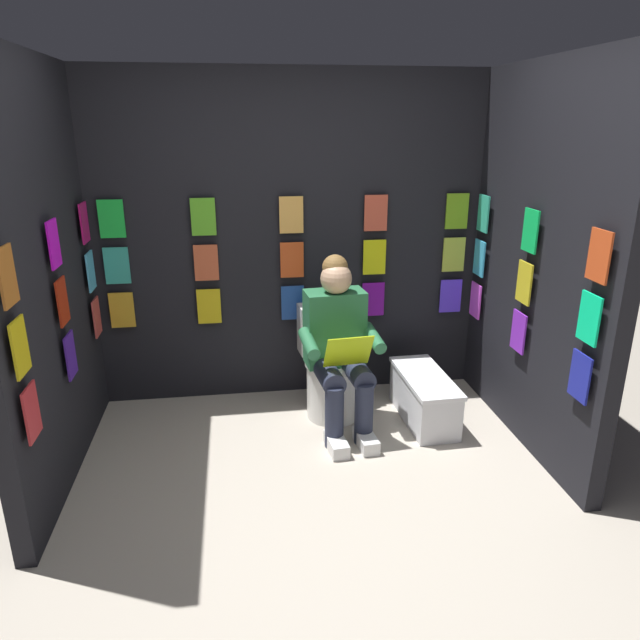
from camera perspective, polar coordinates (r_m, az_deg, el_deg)
name	(u,v)px	position (r m, az deg, el deg)	size (l,w,h in m)	color
ground_plane	(329,538)	(3.17, 0.84, -20.63)	(30.00, 30.00, 0.00)	#B2A899
display_wall_back	(291,241)	(4.31, -2.91, 7.78)	(2.93, 0.14, 2.38)	black
display_wall_left	(539,263)	(3.87, 20.75, 5.28)	(0.14, 1.75, 2.38)	black
display_wall_right	(43,281)	(3.55, -25.55, 3.52)	(0.14, 1.75, 2.38)	black
toilet	(331,369)	(4.19, 1.05, -4.88)	(0.43, 0.57, 0.77)	white
person_reading	(339,345)	(3.89, 1.88, -2.50)	(0.55, 0.71, 1.19)	#286B42
comic_longbox_near	(424,397)	(4.20, 10.18, -7.49)	(0.33, 0.75, 0.34)	silver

